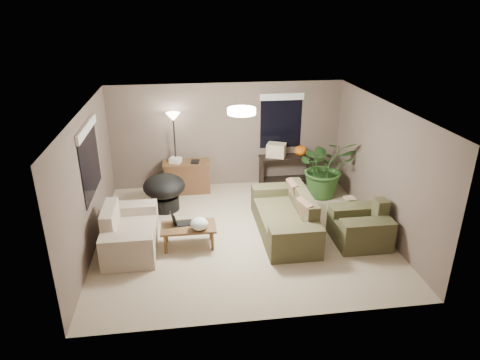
{
  "coord_description": "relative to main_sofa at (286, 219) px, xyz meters",
  "views": [
    {
      "loc": [
        -1.01,
        -7.28,
        4.22
      ],
      "look_at": [
        0.0,
        0.2,
        1.05
      ],
      "focal_mm": 32.0,
      "sensor_mm": 36.0,
      "label": 1
    }
  ],
  "objects": [
    {
      "name": "papasan_chair",
      "position": [
        -2.37,
        1.33,
        0.17
      ],
      "size": [
        1.06,
        1.06,
        0.8
      ],
      "color": "black",
      "rests_on": "ground"
    },
    {
      "name": "ceiling_fixture",
      "position": [
        -0.87,
        0.07,
        2.15
      ],
      "size": [
        0.5,
        0.5,
        0.1
      ],
      "primitive_type": "cylinder",
      "color": "white",
      "rests_on": "room_shell"
    },
    {
      "name": "plastic_bag",
      "position": [
        -1.7,
        -0.43,
        0.24
      ],
      "size": [
        0.35,
        0.32,
        0.23
      ],
      "primitive_type": "ellipsoid",
      "rotation": [
        0.0,
        0.0,
        0.1
      ],
      "color": "white",
      "rests_on": "coffee_table"
    },
    {
      "name": "coffee_table",
      "position": [
        -1.9,
        -0.28,
        0.06
      ],
      "size": [
        1.0,
        0.55,
        0.42
      ],
      "color": "brown",
      "rests_on": "ground"
    },
    {
      "name": "room_shell",
      "position": [
        -0.87,
        0.07,
        0.96
      ],
      "size": [
        5.5,
        5.5,
        5.5
      ],
      "color": "#BFB08E",
      "rests_on": "ground"
    },
    {
      "name": "armchair",
      "position": [
        1.3,
        -0.54,
        0.0
      ],
      "size": [
        0.95,
        1.0,
        0.85
      ],
      "color": "brown",
      "rests_on": "ground"
    },
    {
      "name": "loveseat",
      "position": [
        -2.98,
        -0.19,
        0.0
      ],
      "size": [
        0.9,
        1.6,
        0.85
      ],
      "color": "beige",
      "rests_on": "ground"
    },
    {
      "name": "console_table",
      "position": [
        0.53,
        2.31,
        0.14
      ],
      "size": [
        1.3,
        0.4,
        0.75
      ],
      "color": "black",
      "rests_on": "ground"
    },
    {
      "name": "cardboard_box",
      "position": [
        0.28,
        2.31,
        0.62
      ],
      "size": [
        0.52,
        0.47,
        0.32
      ],
      "primitive_type": "cube",
      "rotation": [
        0.0,
        0.0,
        -0.41
      ],
      "color": "beige",
      "rests_on": "console_table"
    },
    {
      "name": "desk_papers",
      "position": [
        -2.03,
        2.2,
        0.51
      ],
      "size": [
        0.71,
        0.31,
        0.12
      ],
      "color": "silver",
      "rests_on": "desk"
    },
    {
      "name": "pumpkin",
      "position": [
        0.88,
        2.31,
        0.58
      ],
      "size": [
        0.32,
        0.32,
        0.24
      ],
      "primitive_type": "ellipsoid",
      "rotation": [
        0.0,
        0.0,
        -0.1
      ],
      "color": "orange",
      "rests_on": "console_table"
    },
    {
      "name": "main_sofa",
      "position": [
        0.0,
        0.0,
        0.0
      ],
      "size": [
        0.95,
        2.2,
        0.85
      ],
      "color": "#4A472C",
      "rests_on": "ground"
    },
    {
      "name": "window_back",
      "position": [
        0.43,
        2.54,
        1.49
      ],
      "size": [
        1.06,
        0.05,
        1.33
      ],
      "color": "black",
      "rests_on": "room_shell"
    },
    {
      "name": "throw_pillows",
      "position": [
        0.26,
        -0.0,
        0.36
      ],
      "size": [
        0.33,
        1.38,
        0.47
      ],
      "color": "#8C7251",
      "rests_on": "main_sofa"
    },
    {
      "name": "window_left",
      "position": [
        -3.6,
        0.37,
        1.49
      ],
      "size": [
        0.05,
        1.56,
        1.33
      ],
      "color": "black",
      "rests_on": "room_shell"
    },
    {
      "name": "laptop",
      "position": [
        -2.07,
        -0.18,
        0.19
      ],
      "size": [
        0.4,
        0.26,
        0.24
      ],
      "color": "black",
      "rests_on": "coffee_table"
    },
    {
      "name": "floor_lamp",
      "position": [
        -2.11,
        2.28,
        1.3
      ],
      "size": [
        0.32,
        0.32,
        1.91
      ],
      "color": "black",
      "rests_on": "ground"
    },
    {
      "name": "desk",
      "position": [
        -1.87,
        2.21,
        0.08
      ],
      "size": [
        1.1,
        0.5,
        0.75
      ],
      "color": "brown",
      "rests_on": "ground"
    },
    {
      "name": "houseplant",
      "position": [
        1.27,
        1.57,
        0.26
      ],
      "size": [
        1.27,
        1.41,
        1.1
      ],
      "primitive_type": "imported",
      "color": "#2D5923",
      "rests_on": "ground"
    },
    {
      "name": "cat_scratching_post",
      "position": [
        1.41,
        0.33,
        -0.08
      ],
      "size": [
        0.32,
        0.32,
        0.5
      ],
      "color": "tan",
      "rests_on": "ground"
    }
  ]
}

